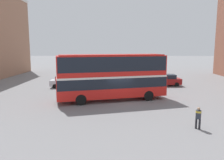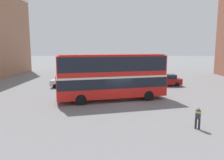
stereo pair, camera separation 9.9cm
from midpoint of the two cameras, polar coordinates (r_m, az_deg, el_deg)
The scene contains 6 objects.
ground_plane at distance 22.72m, azimuth 1.98°, elevation -5.69°, with size 240.00×240.00×0.00m, color slate.
double_decker_bus at distance 22.82m, azimuth -0.12°, elevation 1.48°, with size 11.71×5.55×4.85m.
pedestrian_foreground at distance 16.26m, azimuth 21.46°, elevation -8.67°, with size 0.54×0.54×1.54m.
parked_car_kerb_near at distance 40.15m, azimuth -11.15°, elevation 1.55°, with size 4.22×2.32×1.57m.
parked_car_kerb_far at distance 32.87m, azimuth 14.07°, elevation -0.02°, with size 4.04×1.99×1.66m.
parked_car_side_street at distance 31.36m, azimuth -12.34°, elevation -0.40°, with size 4.03×2.09×1.62m.
Camera 1 is at (-0.49, -22.01, 5.60)m, focal length 35.00 mm.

